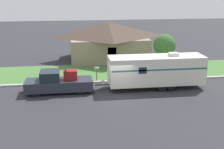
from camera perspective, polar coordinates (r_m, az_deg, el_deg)
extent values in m
plane|color=#2D2D33|center=(26.28, 1.24, -3.76)|extent=(120.00, 120.00, 0.00)
cube|color=beige|center=(29.78, 0.10, -1.24)|extent=(80.00, 0.30, 0.14)
cube|color=#477538|center=(33.27, -0.78, 0.50)|extent=(80.00, 7.00, 0.03)
cube|color=gray|center=(38.98, -0.68, 4.87)|extent=(9.26, 6.74, 2.79)
pyramid|color=#4C3D33|center=(38.60, -0.69, 8.25)|extent=(10.00, 7.28, 1.84)
cube|color=#4C3828|center=(35.81, 0.00, 3.32)|extent=(1.00, 0.06, 2.10)
cylinder|color=black|center=(26.55, -13.88, -3.04)|extent=(0.87, 0.28, 0.87)
cylinder|color=black|center=(28.18, -13.55, -1.91)|extent=(0.87, 0.28, 0.87)
cylinder|color=black|center=(26.40, -5.72, -2.75)|extent=(0.87, 0.28, 0.87)
cylinder|color=black|center=(28.04, -5.87, -1.63)|extent=(0.87, 0.28, 0.87)
cube|color=#282D38|center=(27.23, -12.38, -1.93)|extent=(3.13, 2.09, 0.87)
cube|color=#19232D|center=(26.95, -11.29, -0.19)|extent=(1.63, 1.92, 0.81)
cube|color=#282D38|center=(27.14, -6.37, -1.71)|extent=(2.58, 2.09, 0.87)
cube|color=#333333|center=(27.30, -3.52, -2.24)|extent=(0.12, 1.88, 0.20)
cube|color=maroon|center=(26.89, -7.63, -0.06)|extent=(1.15, 0.88, 0.80)
cube|color=black|center=(26.77, -8.45, 0.90)|extent=(0.10, 0.97, 0.08)
cylinder|color=black|center=(27.36, 9.10, -2.32)|extent=(0.77, 0.22, 0.77)
cylinder|color=black|center=(29.30, 7.91, -1.04)|extent=(0.77, 0.22, 0.77)
cylinder|color=black|center=(27.61, 10.78, -2.23)|extent=(0.77, 0.22, 0.77)
cylinder|color=black|center=(29.53, 9.48, -0.97)|extent=(0.77, 0.22, 0.77)
cube|color=silver|center=(27.89, 8.09, 0.86)|extent=(8.47, 2.40, 2.45)
cube|color=#1E6660|center=(26.70, 8.81, 0.83)|extent=(8.30, 0.01, 0.14)
cube|color=#383838|center=(27.32, -1.84, -1.88)|extent=(1.22, 0.12, 0.10)
cylinder|color=silver|center=(27.26, -1.72, -1.41)|extent=(0.28, 0.28, 0.36)
cube|color=silver|center=(28.03, 11.20, 3.66)|extent=(0.80, 0.68, 0.28)
cube|color=#19232D|center=(26.31, 5.63, 0.72)|extent=(0.70, 0.01, 0.56)
cylinder|color=brown|center=(30.06, -2.81, -0.10)|extent=(0.09, 0.09, 1.14)
cube|color=#B2B2B2|center=(29.88, -2.83, 1.16)|extent=(0.48, 0.20, 0.22)
cylinder|color=brown|center=(33.68, 9.43, 2.17)|extent=(0.24, 0.24, 1.95)
sphere|color=#38662D|center=(33.29, 9.57, 5.29)|extent=(2.36, 2.36, 2.36)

